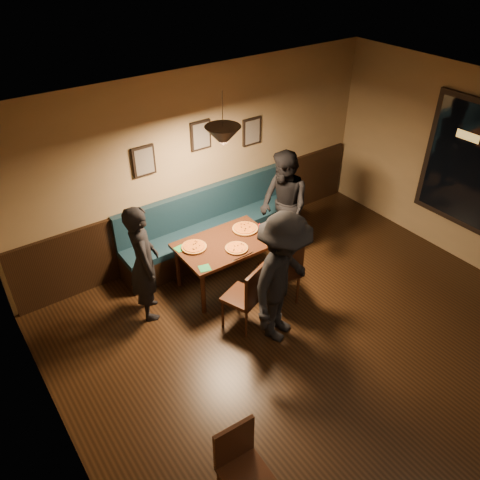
{
  "coord_description": "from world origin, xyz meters",
  "views": [
    {
      "loc": [
        -3.26,
        -2.08,
        4.47
      ],
      "look_at": [
        -0.3,
        2.09,
        0.95
      ],
      "focal_mm": 35.95,
      "sensor_mm": 36.0,
      "label": 1
    }
  ],
  "objects": [
    {
      "name": "soda_glass",
      "position": [
        0.32,
        2.17,
        0.78
      ],
      "size": [
        0.07,
        0.07,
        0.14
      ],
      "primitive_type": "cylinder",
      "rotation": [
        0.0,
        0.0,
        -0.06
      ],
      "color": "black",
      "rests_on": "dining_table"
    },
    {
      "name": "picture_left",
      "position": [
        -0.9,
        3.47,
        1.7
      ],
      "size": [
        0.32,
        0.04,
        0.42
      ],
      "primitive_type": "cube",
      "color": "black",
      "rests_on": "wall_back"
    },
    {
      "name": "floor",
      "position": [
        0.0,
        0.0,
        0.0
      ],
      "size": [
        7.0,
        7.0,
        0.0
      ],
      "primitive_type": "plane",
      "color": "black",
      "rests_on": "ground"
    },
    {
      "name": "picture_right",
      "position": [
        0.9,
        3.47,
        1.7
      ],
      "size": [
        0.32,
        0.04,
        0.42
      ],
      "primitive_type": "cube",
      "color": "black",
      "rests_on": "wall_back"
    },
    {
      "name": "cutlery_set",
      "position": [
        -0.29,
        2.03,
        0.71
      ],
      "size": [
        0.19,
        0.02,
        0.0
      ],
      "primitive_type": "cube",
      "rotation": [
        0.0,
        0.0,
        1.57
      ],
      "color": "silver",
      "rests_on": "dining_table"
    },
    {
      "name": "picture_center",
      "position": [
        0.0,
        3.47,
        1.85
      ],
      "size": [
        0.32,
        0.04,
        0.42
      ],
      "primitive_type": "cube",
      "color": "black",
      "rests_on": "wall_back"
    },
    {
      "name": "ceiling",
      "position": [
        0.0,
        0.0,
        2.8
      ],
      "size": [
        7.0,
        7.0,
        0.0
      ],
      "primitive_type": "plane",
      "rotation": [
        3.14,
        0.0,
        0.0
      ],
      "color": "silver",
      "rests_on": "ground"
    },
    {
      "name": "pizza_c",
      "position": [
        0.11,
        2.54,
        0.73
      ],
      "size": [
        0.46,
        0.46,
        0.04
      ],
      "primitive_type": "cylinder",
      "rotation": [
        0.0,
        0.0,
        -0.29
      ],
      "color": "orange",
      "rests_on": "dining_table"
    },
    {
      "name": "diner_right",
      "position": [
        0.84,
        2.57,
        0.85
      ],
      "size": [
        0.74,
        0.89,
        1.69
      ],
      "primitive_type": "imported",
      "rotation": [
        0.0,
        0.0,
        -1.69
      ],
      "color": "black",
      "rests_on": "floor"
    },
    {
      "name": "diner_front",
      "position": [
        -0.31,
        1.21,
        0.88
      ],
      "size": [
        1.31,
        1.07,
        1.76
      ],
      "primitive_type": "imported",
      "rotation": [
        0.0,
        0.0,
        0.44
      ],
      "color": "black",
      "rests_on": "floor"
    },
    {
      "name": "napkin_b",
      "position": [
        -0.83,
        2.12,
        0.71
      ],
      "size": [
        0.18,
        0.18,
        0.01
      ],
      "primitive_type": "cube",
      "rotation": [
        0.0,
        0.0,
        -0.26
      ],
      "color": "#1C6A38",
      "rests_on": "dining_table"
    },
    {
      "name": "napkin_a",
      "position": [
        -0.87,
        2.67,
        0.71
      ],
      "size": [
        0.15,
        0.15,
        0.01
      ],
      "primitive_type": "cube",
      "rotation": [
        0.0,
        0.0,
        0.11
      ],
      "color": "#217C37",
      "rests_on": "dining_table"
    },
    {
      "name": "chair_near_right",
      "position": [
        0.11,
        1.75,
        0.51
      ],
      "size": [
        0.55,
        0.55,
        1.02
      ],
      "primitive_type": null,
      "rotation": [
        0.0,
        0.0,
        -0.26
      ],
      "color": "black",
      "rests_on": "floor"
    },
    {
      "name": "pizza_a",
      "position": [
        -0.71,
        2.58,
        0.73
      ],
      "size": [
        0.41,
        0.41,
        0.04
      ],
      "primitive_type": "cylinder",
      "rotation": [
        0.0,
        0.0,
        -0.22
      ],
      "color": "#CF6327",
      "rests_on": "dining_table"
    },
    {
      "name": "wall_back",
      "position": [
        0.0,
        3.5,
        1.4
      ],
      "size": [
        6.0,
        0.0,
        6.0
      ],
      "primitive_type": "plane",
      "rotation": [
        1.57,
        0.0,
        0.0
      ],
      "color": "#8C704F",
      "rests_on": "ground"
    },
    {
      "name": "wall_left",
      "position": [
        -3.0,
        0.0,
        1.4
      ],
      "size": [
        0.0,
        7.0,
        7.0
      ],
      "primitive_type": "plane",
      "rotation": [
        1.57,
        0.0,
        1.57
      ],
      "color": "#8C704F",
      "rests_on": "ground"
    },
    {
      "name": "cafe_chair_far",
      "position": [
        -1.91,
        -0.25,
        0.45
      ],
      "size": [
        0.42,
        0.42,
        0.9
      ],
      "primitive_type": null,
      "rotation": [
        0.0,
        0.0,
        3.09
      ],
      "color": "black",
      "rests_on": "floor"
    },
    {
      "name": "booth_bench",
      "position": [
        0.0,
        3.2,
        0.5
      ],
      "size": [
        3.0,
        0.6,
        1.0
      ],
      "primitive_type": null,
      "color": "#0F232D",
      "rests_on": "ground"
    },
    {
      "name": "pizza_b",
      "position": [
        -0.26,
        2.23,
        0.72
      ],
      "size": [
        0.33,
        0.33,
        0.04
      ],
      "primitive_type": "cylinder",
      "rotation": [
        0.0,
        0.0,
        0.05
      ],
      "color": "orange",
      "rests_on": "dining_table"
    },
    {
      "name": "dining_table",
      "position": [
        -0.3,
        2.44,
        0.35
      ],
      "size": [
        1.33,
        0.86,
        0.71
      ],
      "primitive_type": "cube",
      "rotation": [
        0.0,
        0.0,
        -0.01
      ],
      "color": "black",
      "rests_on": "floor"
    },
    {
      "name": "chair_near_left",
      "position": [
        -0.59,
        1.63,
        0.47
      ],
      "size": [
        0.54,
        0.54,
        0.95
      ],
      "primitive_type": null,
      "rotation": [
        0.0,
        0.0,
        0.37
      ],
      "color": "black",
      "rests_on": "floor"
    },
    {
      "name": "wainscot",
      "position": [
        0.0,
        3.47,
        0.5
      ],
      "size": [
        5.88,
        0.06,
        1.0
      ],
      "primitive_type": "cube",
      "color": "black",
      "rests_on": "ground"
    },
    {
      "name": "tabasco_bottle",
      "position": [
        0.26,
        2.4,
        0.77
      ],
      "size": [
        0.04,
        0.04,
        0.13
      ],
      "primitive_type": "cylinder",
      "rotation": [
        0.0,
        0.0,
        -0.28
      ],
      "color": "maroon",
      "rests_on": "dining_table"
    },
    {
      "name": "pendant_lamp",
      "position": [
        -0.3,
        2.44,
        2.25
      ],
      "size": [
        0.44,
        0.44,
        0.25
      ],
      "primitive_type": "cone",
      "rotation": [
        3.14,
        0.0,
        0.0
      ],
      "color": "black",
      "rests_on": "ceiling"
    },
    {
      "name": "diner_left",
      "position": [
        -1.47,
        2.53,
        0.81
      ],
      "size": [
        0.55,
        0.68,
        1.63
      ],
      "primitive_type": "imported",
      "rotation": [
        0.0,
        0.0,
        1.27
      ],
      "color": "black",
      "rests_on": "floor"
    }
  ]
}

